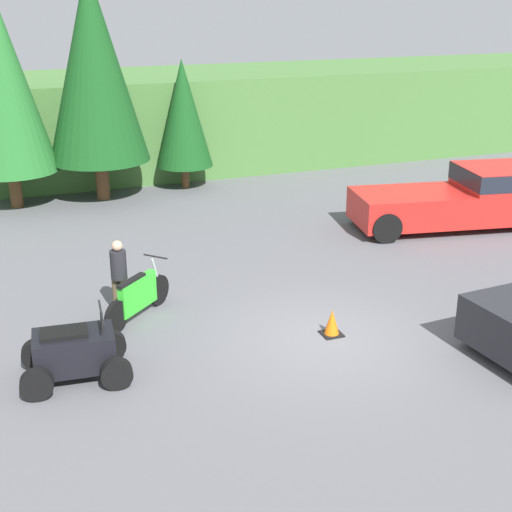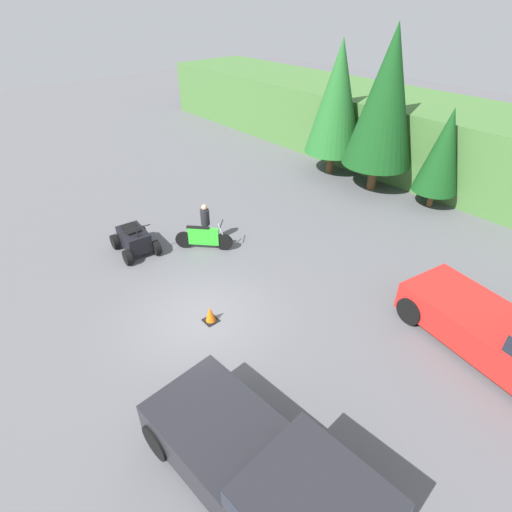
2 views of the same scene
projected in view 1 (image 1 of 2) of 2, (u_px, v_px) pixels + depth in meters
The scene contains 10 objects.
ground_plane at pixel (325, 339), 14.31m from camera, with size 80.00×80.00×0.00m, color #5B5B60.
hillside_backdrop at pixel (145, 121), 27.67m from camera, with size 44.00×6.00×3.58m.
tree_left at pixel (3, 84), 21.70m from camera, with size 2.90×2.90×6.60m.
tree_mid_left at pixel (94, 66), 22.42m from camera, with size 3.24×3.24×7.37m.
tree_mid_right at pixel (183, 113), 24.37m from camera, with size 1.96×1.96×4.46m.
pickup_truck_red at pixel (471, 195), 20.83m from camera, with size 6.10×3.12×1.76m.
dirt_bike at pixel (138, 297), 15.08m from camera, with size 1.71×1.60×1.17m.
quad_atv at pixel (75, 353), 12.72m from camera, with size 2.02×1.51×1.25m.
rider_person at pixel (119, 275), 15.11m from camera, with size 0.49×0.49×1.68m.
traffic_cone at pixel (332, 323), 14.41m from camera, with size 0.42×0.42×0.55m.
Camera 1 is at (-5.89, -11.47, 6.58)m, focal length 50.00 mm.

